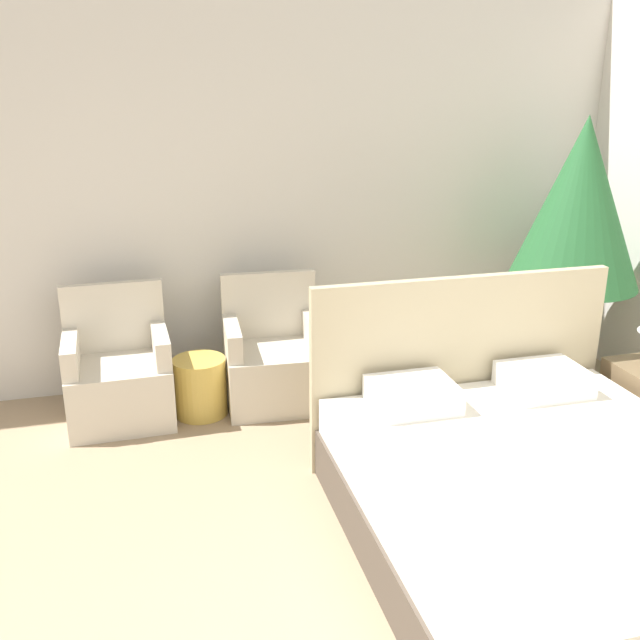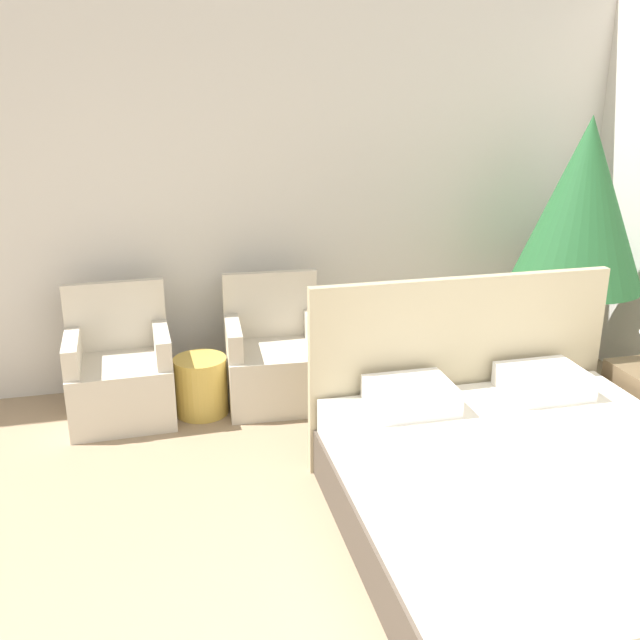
{
  "view_description": "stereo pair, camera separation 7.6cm",
  "coord_description": "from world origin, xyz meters",
  "views": [
    {
      "loc": [
        -1.17,
        -1.39,
        2.25
      ],
      "look_at": [
        -0.07,
        2.76,
        0.78
      ],
      "focal_mm": 40.0,
      "sensor_mm": 36.0,
      "label": 1
    },
    {
      "loc": [
        -1.1,
        -1.41,
        2.25
      ],
      "look_at": [
        -0.07,
        2.76,
        0.78
      ],
      "focal_mm": 40.0,
      "sensor_mm": 36.0,
      "label": 2
    }
  ],
  "objects": [
    {
      "name": "armchair_near_window_left",
      "position": [
        -1.36,
        3.26,
        0.29
      ],
      "size": [
        0.7,
        0.61,
        0.91
      ],
      "rotation": [
        0.0,
        0.0,
        0.03
      ],
      "color": "beige",
      "rests_on": "ground_plane"
    },
    {
      "name": "bed",
      "position": [
        0.67,
        1.28,
        0.27
      ],
      "size": [
        1.87,
        2.14,
        1.15
      ],
      "color": "#4C4238",
      "rests_on": "ground_plane"
    },
    {
      "name": "potted_palm",
      "position": [
        1.93,
        3.06,
        1.32
      ],
      "size": [
        0.95,
        0.95,
        2.0
      ],
      "color": "#4C4C4C",
      "rests_on": "ground_plane"
    },
    {
      "name": "wall_back",
      "position": [
        0.0,
        3.81,
        1.45
      ],
      "size": [
        10.0,
        0.06,
        2.9
      ],
      "color": "silver",
      "rests_on": "ground_plane"
    },
    {
      "name": "side_table",
      "position": [
        -0.82,
        3.21,
        0.21
      ],
      "size": [
        0.37,
        0.37,
        0.41
      ],
      "color": "gold",
      "rests_on": "ground_plane"
    },
    {
      "name": "armchair_near_window_right",
      "position": [
        -0.28,
        3.26,
        0.29
      ],
      "size": [
        0.72,
        0.63,
        0.91
      ],
      "rotation": [
        0.0,
        0.0,
        -0.06
      ],
      "color": "beige",
      "rests_on": "ground_plane"
    }
  ]
}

